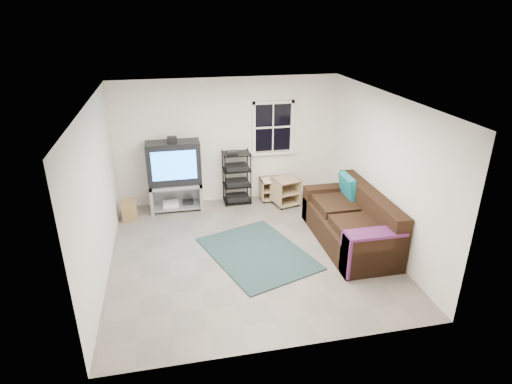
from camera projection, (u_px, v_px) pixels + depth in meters
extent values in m
plane|color=slate|center=(250.00, 252.00, 7.31)|extent=(4.60, 4.60, 0.00)
plane|color=white|center=(249.00, 100.00, 6.28)|extent=(4.60, 4.60, 0.00)
plane|color=white|center=(228.00, 141.00, 8.86)|extent=(4.60, 0.00, 4.60)
plane|color=white|center=(289.00, 257.00, 4.73)|extent=(4.60, 0.00, 4.60)
plane|color=white|center=(98.00, 193.00, 6.36)|extent=(0.00, 4.60, 4.60)
plane|color=white|center=(382.00, 171.00, 7.23)|extent=(0.00, 4.60, 4.60)
cube|color=black|center=(273.00, 127.00, 8.93)|extent=(0.80, 0.01, 1.02)
cube|color=white|center=(273.00, 102.00, 8.70)|extent=(0.88, 0.06, 0.06)
cube|color=white|center=(273.00, 153.00, 9.11)|extent=(0.98, 0.14, 0.05)
cube|color=white|center=(254.00, 128.00, 8.83)|extent=(0.06, 0.06, 1.10)
cube|color=white|center=(292.00, 126.00, 8.99)|extent=(0.06, 0.06, 1.10)
cube|color=white|center=(273.00, 127.00, 8.91)|extent=(0.78, 0.04, 0.04)
cube|color=#9A9AA2|center=(176.00, 184.00, 8.68)|extent=(1.05, 0.53, 0.06)
cube|color=#9A9AA2|center=(152.00, 198.00, 8.69)|extent=(0.06, 0.53, 0.58)
cube|color=#9A9AA2|center=(201.00, 194.00, 8.88)|extent=(0.06, 0.53, 0.58)
cube|color=#9A9AA2|center=(177.00, 205.00, 8.87)|extent=(0.92, 0.48, 0.04)
cube|color=#9A9AA2|center=(176.00, 191.00, 9.00)|extent=(1.05, 0.04, 0.58)
cube|color=silver|center=(171.00, 204.00, 8.78)|extent=(0.32, 0.25, 0.08)
cube|color=black|center=(188.00, 202.00, 8.89)|extent=(0.21, 0.19, 0.06)
cube|color=black|center=(174.00, 163.00, 8.50)|extent=(1.05, 0.44, 0.86)
cube|color=#1E7EFF|center=(174.00, 166.00, 8.29)|extent=(0.86, 0.01, 0.59)
cube|color=black|center=(172.00, 139.00, 8.31)|extent=(0.19, 0.14, 0.11)
cylinder|color=black|center=(225.00, 181.00, 8.75)|extent=(0.02, 0.02, 1.14)
cylinder|color=black|center=(251.00, 180.00, 8.85)|extent=(0.02, 0.02, 1.14)
cylinder|color=black|center=(223.00, 175.00, 9.09)|extent=(0.02, 0.02, 1.14)
cylinder|color=black|center=(247.00, 173.00, 9.19)|extent=(0.02, 0.02, 1.14)
cube|color=black|center=(237.00, 200.00, 9.17)|extent=(0.57, 0.42, 0.02)
cube|color=black|center=(237.00, 197.00, 9.15)|extent=(0.45, 0.33, 0.09)
cube|color=black|center=(237.00, 185.00, 9.04)|extent=(0.57, 0.42, 0.02)
cube|color=black|center=(237.00, 182.00, 9.01)|extent=(0.45, 0.33, 0.09)
cube|color=black|center=(237.00, 170.00, 8.90)|extent=(0.57, 0.42, 0.02)
cube|color=black|center=(237.00, 167.00, 8.88)|extent=(0.45, 0.33, 0.09)
cube|color=black|center=(236.00, 154.00, 8.76)|extent=(0.57, 0.42, 0.02)
cube|color=tan|center=(286.00, 179.00, 8.86)|extent=(0.60, 0.60, 0.02)
cube|color=tan|center=(285.00, 202.00, 9.07)|extent=(0.60, 0.60, 0.02)
cube|color=tan|center=(276.00, 193.00, 8.87)|extent=(0.14, 0.48, 0.53)
cube|color=tan|center=(295.00, 189.00, 9.06)|extent=(0.14, 0.48, 0.53)
cube|color=tan|center=(280.00, 187.00, 9.16)|extent=(0.44, 0.13, 0.53)
cube|color=tan|center=(286.00, 192.00, 8.97)|extent=(0.55, 0.56, 0.02)
cylinder|color=black|center=(282.00, 208.00, 8.84)|extent=(0.05, 0.05, 0.05)
cylinder|color=black|center=(289.00, 198.00, 9.32)|extent=(0.05, 0.05, 0.05)
cube|color=tan|center=(270.00, 180.00, 9.15)|extent=(0.42, 0.42, 0.02)
cube|color=tan|center=(270.00, 197.00, 9.31)|extent=(0.42, 0.42, 0.02)
cube|color=tan|center=(261.00, 189.00, 9.19)|extent=(0.02, 0.42, 0.42)
cube|color=tan|center=(279.00, 188.00, 9.27)|extent=(0.02, 0.42, 0.42)
cube|color=tan|center=(268.00, 185.00, 9.41)|extent=(0.38, 0.02, 0.42)
cube|color=tan|center=(270.00, 189.00, 9.23)|extent=(0.38, 0.40, 0.02)
cylinder|color=black|center=(264.00, 202.00, 9.14)|extent=(0.04, 0.04, 0.04)
cylinder|color=black|center=(276.00, 195.00, 9.50)|extent=(0.04, 0.04, 0.04)
cylinder|color=silver|center=(269.00, 180.00, 9.05)|extent=(0.30, 0.30, 0.02)
cube|color=black|center=(348.00, 231.00, 7.52)|extent=(1.00, 2.22, 0.47)
cube|color=black|center=(371.00, 205.00, 7.40)|extent=(0.27, 2.22, 0.48)
cube|color=black|center=(329.00, 202.00, 8.36)|extent=(1.00, 0.27, 0.69)
cube|color=black|center=(374.00, 254.00, 6.60)|extent=(1.00, 0.27, 0.69)
cube|color=black|center=(356.00, 227.00, 6.98)|extent=(0.67, 0.80, 0.14)
cube|color=black|center=(336.00, 205.00, 7.78)|extent=(0.67, 0.80, 0.14)
cube|color=teal|center=(348.00, 187.00, 7.88)|extent=(0.22, 0.53, 0.46)
cube|color=navy|center=(376.00, 233.00, 6.45)|extent=(0.92, 0.33, 0.04)
cube|color=navy|center=(345.00, 256.00, 6.50)|extent=(0.04, 0.33, 0.64)
cube|color=black|center=(258.00, 253.00, 7.25)|extent=(1.98, 2.31, 0.02)
cube|color=#9B7745|center=(129.00, 210.00, 8.34)|extent=(0.31, 0.22, 0.42)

